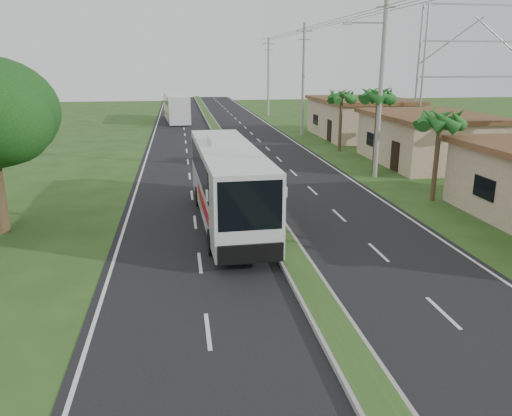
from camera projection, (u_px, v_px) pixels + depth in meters
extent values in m
plane|color=#2A461A|center=(330.00, 322.00, 14.36)|extent=(180.00, 180.00, 0.00)
cube|color=black|center=(242.00, 175.00, 33.34)|extent=(14.00, 160.00, 0.02)
cube|color=gray|center=(242.00, 173.00, 33.32)|extent=(1.20, 160.00, 0.17)
cube|color=#2A461A|center=(242.00, 172.00, 33.29)|extent=(0.95, 160.00, 0.02)
cube|color=silver|center=(140.00, 178.00, 32.37)|extent=(0.12, 160.00, 0.01)
cube|color=silver|center=(339.00, 171.00, 34.32)|extent=(0.12, 160.00, 0.01)
cube|color=tan|center=(427.00, 141.00, 36.82)|extent=(7.00, 10.00, 3.35)
cube|color=#4D331B|center=(429.00, 115.00, 36.30)|extent=(7.60, 10.60, 0.32)
cube|color=tan|center=(360.00, 119.00, 50.08)|extent=(8.00, 11.00, 3.50)
cube|color=#4D331B|center=(361.00, 100.00, 49.55)|extent=(8.60, 11.60, 0.32)
cylinder|color=#473321|center=(436.00, 159.00, 26.48)|extent=(0.26, 0.26, 4.60)
cylinder|color=#473321|center=(376.00, 134.00, 32.92)|extent=(0.26, 0.26, 5.40)
cylinder|color=#473321|center=(340.00, 123.00, 41.62)|extent=(0.26, 0.26, 4.80)
sphere|color=#0F3A12|center=(9.00, 122.00, 19.96)|extent=(3.40, 3.40, 3.40)
cylinder|color=gray|center=(381.00, 83.00, 31.01)|extent=(0.28, 0.28, 12.00)
cube|color=gray|center=(386.00, 7.00, 29.78)|extent=(1.20, 0.10, 0.10)
cube|color=gray|center=(366.00, 23.00, 29.85)|extent=(2.40, 0.10, 0.10)
cylinder|color=gray|center=(303.00, 80.00, 50.13)|extent=(0.28, 0.28, 11.00)
cube|color=gray|center=(304.00, 31.00, 48.81)|extent=(1.60, 0.12, 0.12)
cube|color=gray|center=(304.00, 40.00, 49.04)|extent=(1.20, 0.10, 0.10)
cylinder|color=gray|center=(268.00, 78.00, 69.18)|extent=(0.28, 0.28, 10.50)
cube|color=gray|center=(269.00, 44.00, 67.93)|extent=(1.60, 0.12, 0.12)
cube|color=gray|center=(269.00, 50.00, 68.16)|extent=(1.20, 0.10, 0.10)
cylinder|color=gray|center=(423.00, 77.00, 43.16)|extent=(0.18, 0.18, 12.00)
cylinder|color=gray|center=(417.00, 77.00, 44.11)|extent=(0.18, 0.18, 12.00)
cube|color=gray|center=(473.00, 77.00, 44.36)|extent=(10.00, 0.14, 0.14)
cube|color=gray|center=(477.00, 41.00, 43.53)|extent=(10.00, 0.14, 0.14)
cube|color=gray|center=(481.00, 4.00, 42.69)|extent=(10.00, 0.14, 0.14)
cube|color=silver|center=(228.00, 181.00, 22.68)|extent=(2.86, 12.01, 3.13)
cube|color=black|center=(226.00, 164.00, 23.05)|extent=(2.84, 9.62, 1.25)
cube|color=black|center=(250.00, 206.00, 16.96)|extent=(2.24, 0.21, 1.75)
cube|color=red|center=(232.00, 201.00, 21.73)|extent=(2.70, 5.25, 0.55)
cube|color=gold|center=(227.00, 198.00, 23.21)|extent=(2.63, 3.06, 0.25)
cube|color=silver|center=(224.00, 140.00, 23.33)|extent=(1.47, 2.43, 0.28)
cylinder|color=black|center=(212.00, 242.00, 19.33)|extent=(0.35, 1.04, 1.03)
cylinder|color=black|center=(269.00, 238.00, 19.73)|extent=(0.35, 1.04, 1.03)
cylinder|color=black|center=(199.00, 196.00, 25.91)|extent=(0.35, 1.04, 1.03)
cylinder|color=black|center=(242.00, 194.00, 26.30)|extent=(0.35, 1.04, 1.03)
cube|color=silver|center=(176.00, 107.00, 63.28)|extent=(3.39, 11.71, 3.21)
cube|color=black|center=(176.00, 99.00, 63.48)|extent=(3.21, 8.71, 1.09)
cube|color=#D74C15|center=(177.00, 113.00, 62.51)|extent=(2.98, 5.71, 0.35)
cylinder|color=black|center=(170.00, 122.00, 58.94)|extent=(0.37, 0.98, 0.96)
cylinder|color=black|center=(189.00, 121.00, 59.42)|extent=(0.37, 0.98, 0.96)
cylinder|color=black|center=(166.00, 115.00, 67.39)|extent=(0.37, 0.98, 0.96)
cylinder|color=black|center=(182.00, 114.00, 67.87)|extent=(0.37, 0.98, 0.96)
imported|color=black|center=(245.00, 250.00, 18.36)|extent=(1.95, 1.14, 1.13)
imported|color=maroon|center=(244.00, 228.00, 18.12)|extent=(0.73, 0.60, 1.71)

